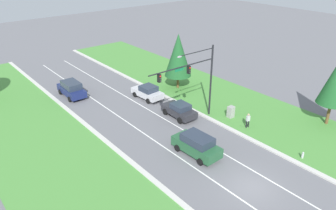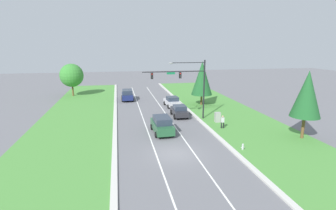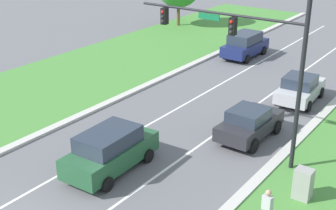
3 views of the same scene
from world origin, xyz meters
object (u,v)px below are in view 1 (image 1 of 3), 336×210
object	(u,v)px
silver_sedan	(148,92)
fire_hydrant	(303,155)
traffic_signal_mast	(195,74)
charcoal_sedan	(179,110)
conifer_far_right_tree	(336,81)
pedestrian	(248,120)
forest_suv	(197,145)
utility_cabinet	(231,112)
navy_suv	(72,89)
conifer_near_right_tree	(178,55)

from	to	relation	value
silver_sedan	fire_hydrant	distance (m)	19.78
traffic_signal_mast	charcoal_sedan	size ratio (longest dim) A/B	1.97
silver_sedan	traffic_signal_mast	bearing A→B (deg)	-91.06
conifer_far_right_tree	pedestrian	bearing A→B (deg)	146.10
conifer_far_right_tree	forest_suv	bearing A→B (deg)	162.11
silver_sedan	charcoal_sedan	bearing A→B (deg)	-95.73
utility_cabinet	forest_suv	bearing A→B (deg)	-160.80
charcoal_sedan	conifer_far_right_tree	world-z (taller)	conifer_far_right_tree
utility_cabinet	conifer_far_right_tree	xyz separation A→B (m)	(6.89, -7.54, 4.29)
charcoal_sedan	utility_cabinet	size ratio (longest dim) A/B	3.09
silver_sedan	utility_cabinet	bearing A→B (deg)	-71.81
silver_sedan	navy_suv	distance (m)	9.75
forest_suv	conifer_far_right_tree	bearing A→B (deg)	-19.94
forest_suv	utility_cabinet	bearing A→B (deg)	17.14
pedestrian	fire_hydrant	distance (m)	6.78
pedestrian	conifer_far_right_tree	xyz separation A→B (m)	(7.28, -4.89, 4.04)
traffic_signal_mast	charcoal_sedan	distance (m)	4.92
traffic_signal_mast	pedestrian	bearing A→B (deg)	-54.99
navy_suv	charcoal_sedan	world-z (taller)	navy_suv
fire_hydrant	conifer_near_right_tree	distance (m)	20.24
pedestrian	forest_suv	bearing A→B (deg)	13.14
pedestrian	conifer_far_right_tree	distance (m)	9.66
silver_sedan	forest_suv	distance (m)	13.51
utility_cabinet	conifer_far_right_tree	distance (m)	11.08
fire_hydrant	utility_cabinet	bearing A→B (deg)	83.66
fire_hydrant	pedestrian	bearing A→B (deg)	84.44
pedestrian	silver_sedan	bearing A→B (deg)	-61.86
charcoal_sedan	fire_hydrant	world-z (taller)	charcoal_sedan
utility_cabinet	fire_hydrant	size ratio (longest dim) A/B	1.99
forest_suv	pedestrian	size ratio (longest dim) A/B	2.84
silver_sedan	pedestrian	distance (m)	13.33
conifer_near_right_tree	utility_cabinet	bearing A→B (deg)	-96.16
silver_sedan	charcoal_sedan	size ratio (longest dim) A/B	1.02
charcoal_sedan	pedestrian	bearing A→B (deg)	-57.31
pedestrian	conifer_near_right_tree	distance (m)	13.54
pedestrian	conifer_far_right_tree	world-z (taller)	conifer_far_right_tree
charcoal_sedan	forest_suv	bearing A→B (deg)	-117.47
traffic_signal_mast	pedestrian	size ratio (longest dim) A/B	5.01
silver_sedan	navy_suv	size ratio (longest dim) A/B	0.92
pedestrian	fire_hydrant	bearing A→B (deg)	96.74
silver_sedan	fire_hydrant	size ratio (longest dim) A/B	6.29
silver_sedan	conifer_far_right_tree	size ratio (longest dim) A/B	0.59
forest_suv	utility_cabinet	distance (m)	8.39
silver_sedan	conifer_far_right_tree	distance (m)	21.21
charcoal_sedan	fire_hydrant	bearing A→B (deg)	-74.64
navy_suv	pedestrian	world-z (taller)	navy_suv
traffic_signal_mast	silver_sedan	size ratio (longest dim) A/B	1.92
silver_sedan	conifer_far_right_tree	xyz separation A→B (m)	(10.92, -17.71, 4.13)
forest_suv	conifer_near_right_tree	world-z (taller)	conifer_near_right_tree
navy_suv	fire_hydrant	distance (m)	28.09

